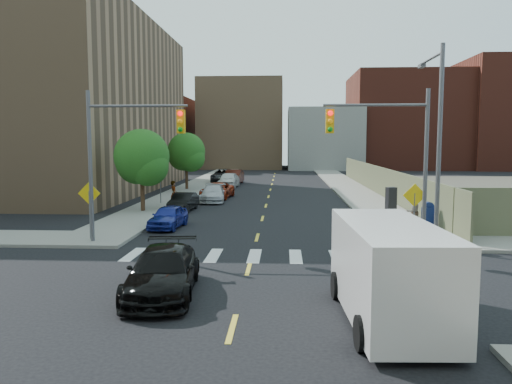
# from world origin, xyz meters

# --- Properties ---
(ground) EXTENTS (160.00, 160.00, 0.00)m
(ground) POSITION_xyz_m (0.00, 0.00, 0.00)
(ground) COLOR black
(ground) RESTS_ON ground
(sidewalk_nw) EXTENTS (3.50, 73.00, 0.15)m
(sidewalk_nw) POSITION_xyz_m (-7.75, 41.50, 0.07)
(sidewalk_nw) COLOR gray
(sidewalk_nw) RESTS_ON ground
(sidewalk_ne) EXTENTS (3.50, 73.00, 0.15)m
(sidewalk_ne) POSITION_xyz_m (7.75, 41.50, 0.07)
(sidewalk_ne) COLOR gray
(sidewalk_ne) RESTS_ON ground
(fence_north) EXTENTS (0.12, 44.00, 2.50)m
(fence_north) POSITION_xyz_m (9.60, 28.00, 1.25)
(fence_north) COLOR #5F6043
(fence_north) RESTS_ON ground
(building_nw) EXTENTS (22.00, 30.00, 16.00)m
(building_nw) POSITION_xyz_m (-22.00, 30.00, 8.00)
(building_nw) COLOR #8C6B4C
(building_nw) RESTS_ON ground
(bg_bldg_west) EXTENTS (14.00, 18.00, 12.00)m
(bg_bldg_west) POSITION_xyz_m (-22.00, 70.00, 6.00)
(bg_bldg_west) COLOR #592319
(bg_bldg_west) RESTS_ON ground
(bg_bldg_midwest) EXTENTS (14.00, 16.00, 15.00)m
(bg_bldg_midwest) POSITION_xyz_m (-6.00, 72.00, 7.50)
(bg_bldg_midwest) COLOR #8C6B4C
(bg_bldg_midwest) RESTS_ON ground
(bg_bldg_center) EXTENTS (12.00, 16.00, 10.00)m
(bg_bldg_center) POSITION_xyz_m (8.00, 70.00, 5.00)
(bg_bldg_center) COLOR gray
(bg_bldg_center) RESTS_ON ground
(bg_bldg_east) EXTENTS (18.00, 18.00, 16.00)m
(bg_bldg_east) POSITION_xyz_m (22.00, 72.00, 8.00)
(bg_bldg_east) COLOR #592319
(bg_bldg_east) RESTS_ON ground
(bg_bldg_fareast) EXTENTS (14.00, 16.00, 18.00)m
(bg_bldg_fareast) POSITION_xyz_m (38.00, 70.00, 9.00)
(bg_bldg_fareast) COLOR #592319
(bg_bldg_fareast) RESTS_ON ground
(signal_nw) EXTENTS (4.59, 0.30, 7.00)m
(signal_nw) POSITION_xyz_m (-5.98, 6.00, 4.53)
(signal_nw) COLOR #59595E
(signal_nw) RESTS_ON ground
(signal_ne) EXTENTS (4.59, 0.30, 7.00)m
(signal_ne) POSITION_xyz_m (5.98, 6.00, 4.53)
(signal_ne) COLOR #59595E
(signal_ne) RESTS_ON ground
(streetlight_ne) EXTENTS (0.25, 3.70, 9.00)m
(streetlight_ne) POSITION_xyz_m (8.20, 6.90, 5.22)
(streetlight_ne) COLOR #59595E
(streetlight_ne) RESTS_ON ground
(warn_sign_nw) EXTENTS (1.06, 0.06, 2.83)m
(warn_sign_nw) POSITION_xyz_m (-7.80, 6.50, 1.99)
(warn_sign_nw) COLOR #59595E
(warn_sign_nw) RESTS_ON ground
(warn_sign_ne) EXTENTS (1.06, 0.06, 2.83)m
(warn_sign_ne) POSITION_xyz_m (7.20, 6.50, 1.99)
(warn_sign_ne) COLOR #59595E
(warn_sign_ne) RESTS_ON ground
(warn_sign_midwest) EXTENTS (1.06, 0.06, 2.83)m
(warn_sign_midwest) POSITION_xyz_m (-7.80, 20.00, 1.99)
(warn_sign_midwest) COLOR #59595E
(warn_sign_midwest) RESTS_ON ground
(tree_west_near) EXTENTS (3.66, 3.64, 5.52)m
(tree_west_near) POSITION_xyz_m (-8.00, 16.05, 3.48)
(tree_west_near) COLOR #332114
(tree_west_near) RESTS_ON ground
(tree_west_far) EXTENTS (3.66, 3.64, 5.52)m
(tree_west_far) POSITION_xyz_m (-8.00, 31.05, 3.48)
(tree_west_far) COLOR #332114
(tree_west_far) RESTS_ON ground
(parked_car_blue) EXTENTS (1.79, 3.79, 1.25)m
(parked_car_blue) POSITION_xyz_m (-4.98, 10.36, 0.63)
(parked_car_blue) COLOR navy
(parked_car_blue) RESTS_ON ground
(parked_car_black) EXTENTS (1.57, 3.83, 1.23)m
(parked_car_black) POSITION_xyz_m (-5.50, 17.02, 0.62)
(parked_car_black) COLOR black
(parked_car_black) RESTS_ON ground
(parked_car_red) EXTENTS (2.60, 4.88, 1.31)m
(parked_car_red) POSITION_xyz_m (-4.20, 24.47, 0.65)
(parked_car_red) COLOR #9D290F
(parked_car_red) RESTS_ON ground
(parked_car_silver) EXTENTS (2.12, 4.64, 1.32)m
(parked_car_silver) POSITION_xyz_m (-4.20, 22.13, 0.66)
(parked_car_silver) COLOR #B7B9C0
(parked_car_silver) RESTS_ON ground
(parked_car_white) EXTENTS (2.06, 4.71, 1.58)m
(parked_car_white) POSITION_xyz_m (-4.28, 33.79, 0.79)
(parked_car_white) COLOR silver
(parked_car_white) RESTS_ON ground
(parked_car_maroon) EXTENTS (1.98, 4.86, 1.57)m
(parked_car_maroon) POSITION_xyz_m (-4.20, 38.11, 0.78)
(parked_car_maroon) COLOR #3E140C
(parked_car_maroon) RESTS_ON ground
(parked_car_grey) EXTENTS (2.67, 5.64, 1.56)m
(parked_car_grey) POSITION_xyz_m (-5.50, 39.85, 0.78)
(parked_car_grey) COLOR black
(parked_car_grey) RESTS_ON ground
(black_sedan) EXTENTS (2.44, 5.10, 1.43)m
(black_sedan) POSITION_xyz_m (-2.43, -1.30, 0.72)
(black_sedan) COLOR black
(black_sedan) RESTS_ON ground
(cargo_van) EXTENTS (2.62, 5.85, 2.63)m
(cargo_van) POSITION_xyz_m (4.06, -3.04, 1.38)
(cargo_van) COLOR silver
(cargo_van) RESTS_ON ground
(mailbox) EXTENTS (0.64, 0.53, 1.39)m
(mailbox) POSITION_xyz_m (8.95, 10.43, 0.82)
(mailbox) COLOR #0E1B53
(mailbox) RESTS_ON sidewalk_ne
(payphone) EXTENTS (0.65, 0.58, 1.85)m
(payphone) POSITION_xyz_m (7.68, 13.66, 1.07)
(payphone) COLOR black
(payphone) RESTS_ON sidewalk_ne
(pedestrian_west) EXTENTS (0.61, 0.77, 1.85)m
(pedestrian_west) POSITION_xyz_m (-6.30, 17.71, 1.07)
(pedestrian_west) COLOR gray
(pedestrian_west) RESTS_ON sidewalk_nw
(pedestrian_east) EXTENTS (0.97, 0.85, 1.66)m
(pedestrian_east) POSITION_xyz_m (8.18, 10.54, 0.98)
(pedestrian_east) COLOR gray
(pedestrian_east) RESTS_ON sidewalk_ne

